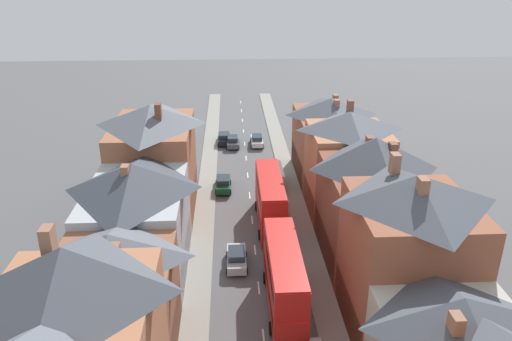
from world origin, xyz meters
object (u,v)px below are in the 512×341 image
(delivery_van, at_px, (274,176))
(double_decker_bus_lead, at_px, (270,200))
(car_parked_right_a, at_px, (257,140))
(double_decker_bus_mid_street, at_px, (284,278))
(car_far_grey, at_px, (233,141))
(car_near_silver, at_px, (224,138))
(car_parked_left_b, at_px, (237,258))
(car_parked_right_b, at_px, (223,183))

(delivery_van, bearing_deg, double_decker_bus_lead, -97.92)
(car_parked_right_a, xyz_separation_m, delivery_van, (1.30, -14.80, 0.53))
(double_decker_bus_mid_street, height_order, car_far_grey, double_decker_bus_mid_street)
(double_decker_bus_mid_street, height_order, delivery_van, double_decker_bus_mid_street)
(car_near_silver, relative_size, car_parked_right_a, 1.01)
(car_far_grey, bearing_deg, car_parked_right_a, 4.93)
(car_parked_right_a, distance_m, car_far_grey, 3.61)
(car_parked_right_a, relative_size, car_parked_left_b, 1.02)
(car_parked_left_b, height_order, car_parked_right_b, car_parked_right_b)
(double_decker_bus_lead, relative_size, car_parked_right_a, 2.52)
(car_parked_right_b, xyz_separation_m, delivery_van, (6.20, 0.62, 0.50))
(car_near_silver, xyz_separation_m, car_parked_left_b, (1.30, -32.82, -0.00))
(car_near_silver, xyz_separation_m, car_parked_right_a, (4.90, -1.08, -0.02))
(delivery_van, bearing_deg, car_parked_left_b, -106.13)
(car_near_silver, bearing_deg, double_decker_bus_lead, -79.06)
(car_near_silver, xyz_separation_m, car_parked_right_b, (-0.00, -16.50, 0.01))
(double_decker_bus_mid_street, bearing_deg, car_parked_right_b, 102.31)
(double_decker_bus_mid_street, distance_m, car_parked_right_a, 37.88)
(car_parked_left_b, bearing_deg, car_parked_right_a, 83.53)
(car_parked_right_a, relative_size, car_far_grey, 1.00)
(double_decker_bus_lead, xyz_separation_m, car_parked_right_a, (0.01, 24.21, -2.01))
(double_decker_bus_lead, distance_m, car_parked_right_b, 10.26)
(car_parked_left_b, distance_m, car_parked_right_b, 16.38)
(car_parked_left_b, bearing_deg, car_parked_right_b, 94.55)
(car_parked_right_a, height_order, car_parked_left_b, car_parked_left_b)
(double_decker_bus_lead, height_order, delivery_van, double_decker_bus_lead)
(car_near_silver, height_order, car_far_grey, car_near_silver)
(car_near_silver, height_order, car_parked_right_b, car_parked_right_b)
(double_decker_bus_lead, relative_size, delivery_van, 2.08)
(car_parked_left_b, relative_size, car_parked_right_b, 0.95)
(double_decker_bus_mid_street, bearing_deg, double_decker_bus_lead, 90.00)
(car_near_silver, bearing_deg, car_parked_right_b, -90.00)
(car_parked_right_a, bearing_deg, double_decker_bus_mid_street, -90.01)
(car_parked_right_a, height_order, delivery_van, delivery_van)
(car_far_grey, xyz_separation_m, car_parked_right_b, (-1.30, -15.11, 0.03))
(double_decker_bus_lead, height_order, car_near_silver, double_decker_bus_lead)
(car_parked_right_b, bearing_deg, delivery_van, 5.71)
(car_parked_right_a, relative_size, delivery_van, 0.83)
(car_far_grey, bearing_deg, car_parked_right_b, -94.92)
(double_decker_bus_mid_street, bearing_deg, car_parked_left_b, 120.55)
(double_decker_bus_mid_street, distance_m, delivery_van, 23.12)
(double_decker_bus_mid_street, distance_m, car_far_grey, 37.74)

